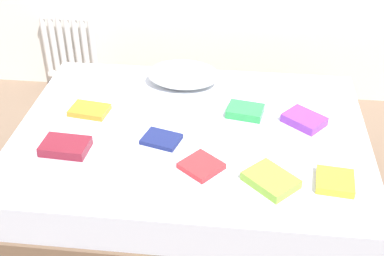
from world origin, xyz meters
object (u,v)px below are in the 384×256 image
(textbook_white, at_px, (126,181))
(textbook_lime, at_px, (271,180))
(textbook_orange, at_px, (90,110))
(textbook_red, at_px, (201,166))
(textbook_purple, at_px, (304,120))
(bed, at_px, (191,165))
(textbook_yellow, at_px, (335,181))
(textbook_navy, at_px, (161,139))
(textbook_maroon, at_px, (65,146))
(pillow, at_px, (183,75))
(radiator, at_px, (70,47))
(textbook_green, at_px, (245,111))

(textbook_white, xyz_separation_m, textbook_lime, (0.70, 0.07, 0.01))
(textbook_orange, xyz_separation_m, textbook_red, (0.70, -0.45, -0.00))
(textbook_red, bearing_deg, textbook_purple, 79.76)
(bed, distance_m, textbook_yellow, 0.88)
(textbook_yellow, relative_size, textbook_lime, 0.76)
(textbook_navy, height_order, textbook_lime, textbook_lime)
(textbook_orange, relative_size, textbook_yellow, 1.20)
(textbook_maroon, height_order, textbook_red, textbook_maroon)
(textbook_purple, distance_m, textbook_yellow, 0.54)
(textbook_purple, xyz_separation_m, textbook_maroon, (-1.27, -0.40, 0.00))
(textbook_white, bearing_deg, textbook_red, 22.61)
(textbook_white, xyz_separation_m, textbook_purple, (0.89, 0.62, 0.01))
(textbook_yellow, relative_size, textbook_maroon, 0.74)
(pillow, xyz_separation_m, textbook_navy, (-0.04, -0.63, -0.06))
(textbook_yellow, bearing_deg, textbook_white, -168.50)
(textbook_navy, distance_m, textbook_yellow, 0.93)
(pillow, bearing_deg, textbook_white, -98.92)
(pillow, bearing_deg, textbook_navy, -93.72)
(bed, bearing_deg, textbook_lime, -43.52)
(radiator, distance_m, textbook_lime, 2.23)
(bed, relative_size, textbook_lime, 8.37)
(textbook_white, bearing_deg, textbook_purple, 34.31)
(textbook_white, distance_m, textbook_yellow, 1.01)
(bed, height_order, textbook_navy, textbook_navy)
(bed, bearing_deg, pillow, 102.02)
(textbook_green, bearing_deg, textbook_white, -119.14)
(textbook_orange, xyz_separation_m, textbook_green, (0.91, 0.08, 0.01))
(textbook_red, bearing_deg, textbook_white, -118.12)
(textbook_navy, distance_m, textbook_lime, 0.65)
(bed, xyz_separation_m, radiator, (-1.10, 1.20, 0.14))
(textbook_green, bearing_deg, pillow, 153.10)
(textbook_lime, xyz_separation_m, textbook_red, (-0.35, 0.08, -0.01))
(textbook_maroon, bearing_deg, radiator, 111.00)
(textbook_white, distance_m, textbook_green, 0.88)
(textbook_navy, bearing_deg, textbook_green, 51.43)
(pillow, relative_size, textbook_navy, 2.34)
(bed, xyz_separation_m, textbook_red, (0.09, -0.33, 0.27))
(textbook_maroon, bearing_deg, textbook_purple, 21.00)
(radiator, xyz_separation_m, textbook_maroon, (0.46, -1.46, 0.13))
(textbook_white, bearing_deg, pillow, 80.64)
(radiator, bearing_deg, textbook_green, -35.75)
(textbook_navy, xyz_separation_m, textbook_maroon, (-0.49, -0.14, 0.01))
(radiator, bearing_deg, textbook_yellow, -40.71)
(textbook_white, xyz_separation_m, textbook_red, (0.35, 0.15, 0.00))
(textbook_purple, bearing_deg, pillow, -167.23)
(textbook_orange, distance_m, textbook_purple, 1.25)
(pillow, height_order, textbook_lime, pillow)
(textbook_orange, bearing_deg, radiator, 122.12)
(textbook_yellow, height_order, textbook_maroon, textbook_maroon)
(textbook_navy, distance_m, textbook_maroon, 0.51)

